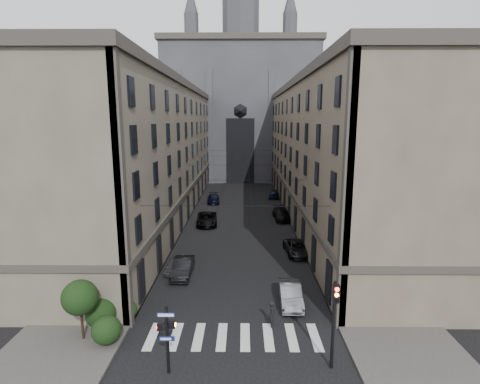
{
  "coord_description": "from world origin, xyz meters",
  "views": [
    {
      "loc": [
        0.6,
        -16.88,
        13.78
      ],
      "look_at": [
        0.36,
        12.59,
        8.04
      ],
      "focal_mm": 28.0,
      "sensor_mm": 36.0,
      "label": 1
    }
  ],
  "objects_px": {
    "car_left_midnear": "(183,267)",
    "car_right_far": "(274,194)",
    "car_right_near": "(290,294)",
    "car_left_near": "(176,264)",
    "car_right_midfar": "(282,214)",
    "gothic_tower": "(241,102)",
    "car_left_far": "(213,199)",
    "car_right_midnear": "(297,248)",
    "pedestrian": "(272,314)",
    "car_left_midfar": "(207,219)",
    "traffic_light_right": "(334,315)",
    "pedestrian_signal_left": "(167,334)"
  },
  "relations": [
    {
      "from": "car_left_midnear",
      "to": "traffic_light_right",
      "type": "bearing_deg",
      "value": -50.82
    },
    {
      "from": "car_left_near",
      "to": "car_right_midfar",
      "type": "height_order",
      "value": "car_right_midfar"
    },
    {
      "from": "traffic_light_right",
      "to": "car_left_midfar",
      "type": "height_order",
      "value": "traffic_light_right"
    },
    {
      "from": "car_left_near",
      "to": "car_right_near",
      "type": "bearing_deg",
      "value": -25.7
    },
    {
      "from": "car_right_midnear",
      "to": "pedestrian",
      "type": "height_order",
      "value": "pedestrian"
    },
    {
      "from": "gothic_tower",
      "to": "car_left_near",
      "type": "height_order",
      "value": "gothic_tower"
    },
    {
      "from": "gothic_tower",
      "to": "traffic_light_right",
      "type": "relative_size",
      "value": 11.15
    },
    {
      "from": "car_left_midnear",
      "to": "car_right_near",
      "type": "height_order",
      "value": "car_left_midnear"
    },
    {
      "from": "car_left_midnear",
      "to": "car_left_far",
      "type": "relative_size",
      "value": 0.96
    },
    {
      "from": "traffic_light_right",
      "to": "pedestrian",
      "type": "height_order",
      "value": "traffic_light_right"
    },
    {
      "from": "gothic_tower",
      "to": "pedestrian",
      "type": "bearing_deg",
      "value": -87.86
    },
    {
      "from": "car_right_near",
      "to": "car_right_far",
      "type": "xyz_separation_m",
      "value": [
        1.9,
        38.92,
        -0.05
      ]
    },
    {
      "from": "gothic_tower",
      "to": "pedestrian",
      "type": "distance_m",
      "value": 70.82
    },
    {
      "from": "car_left_midfar",
      "to": "pedestrian_signal_left",
      "type": "bearing_deg",
      "value": -93.28
    },
    {
      "from": "gothic_tower",
      "to": "car_right_midfar",
      "type": "relative_size",
      "value": 10.85
    },
    {
      "from": "gothic_tower",
      "to": "car_right_near",
      "type": "bearing_deg",
      "value": -86.33
    },
    {
      "from": "car_left_midnear",
      "to": "car_right_far",
      "type": "bearing_deg",
      "value": 71.99
    },
    {
      "from": "car_left_midfar",
      "to": "car_right_midnear",
      "type": "distance_m",
      "value": 15.14
    },
    {
      "from": "car_right_near",
      "to": "gothic_tower",
      "type": "bearing_deg",
      "value": 94.72
    },
    {
      "from": "car_left_midnear",
      "to": "car_left_near",
      "type": "bearing_deg",
      "value": 126.11
    },
    {
      "from": "gothic_tower",
      "to": "car_right_far",
      "type": "relative_size",
      "value": 14.07
    },
    {
      "from": "car_right_near",
      "to": "car_right_midnear",
      "type": "bearing_deg",
      "value": 80.42
    },
    {
      "from": "car_left_midnear",
      "to": "car_right_near",
      "type": "distance_m",
      "value": 10.36
    },
    {
      "from": "car_right_midnear",
      "to": "car_left_far",
      "type": "bearing_deg",
      "value": 109.09
    },
    {
      "from": "gothic_tower",
      "to": "car_right_near",
      "type": "height_order",
      "value": "gothic_tower"
    },
    {
      "from": "car_left_near",
      "to": "car_left_midfar",
      "type": "relative_size",
      "value": 0.66
    },
    {
      "from": "traffic_light_right",
      "to": "car_right_near",
      "type": "height_order",
      "value": "traffic_light_right"
    },
    {
      "from": "gothic_tower",
      "to": "car_left_near",
      "type": "relative_size",
      "value": 15.38
    },
    {
      "from": "gothic_tower",
      "to": "car_left_midfar",
      "type": "relative_size",
      "value": 10.18
    },
    {
      "from": "gothic_tower",
      "to": "car_left_near",
      "type": "xyz_separation_m",
      "value": [
        -5.57,
        -59.29,
        -17.16
      ]
    },
    {
      "from": "car_left_far",
      "to": "car_right_near",
      "type": "distance_m",
      "value": 36.07
    },
    {
      "from": "car_left_far",
      "to": "car_right_midfar",
      "type": "distance_m",
      "value": 14.95
    },
    {
      "from": "car_left_midnear",
      "to": "car_right_near",
      "type": "xyz_separation_m",
      "value": [
        8.99,
        -5.14,
        -0.02
      ]
    },
    {
      "from": "pedestrian_signal_left",
      "to": "car_right_near",
      "type": "xyz_separation_m",
      "value": [
        7.71,
        7.96,
        -1.57
      ]
    },
    {
      "from": "car_left_midfar",
      "to": "car_right_midnear",
      "type": "xyz_separation_m",
      "value": [
        10.4,
        -11.01,
        -0.11
      ]
    },
    {
      "from": "pedestrian",
      "to": "car_right_midnear",
      "type": "bearing_deg",
      "value": -17.7
    },
    {
      "from": "car_left_midfar",
      "to": "car_left_far",
      "type": "relative_size",
      "value": 1.17
    },
    {
      "from": "traffic_light_right",
      "to": "car_right_midfar",
      "type": "bearing_deg",
      "value": 89.26
    },
    {
      "from": "car_left_midnear",
      "to": "car_right_near",
      "type": "relative_size",
      "value": 1.02
    },
    {
      "from": "car_left_near",
      "to": "car_right_midnear",
      "type": "distance_m",
      "value": 12.59
    },
    {
      "from": "car_left_near",
      "to": "pedestrian",
      "type": "bearing_deg",
      "value": -42.53
    },
    {
      "from": "car_right_near",
      "to": "car_right_midfar",
      "type": "bearing_deg",
      "value": 86.79
    },
    {
      "from": "car_left_far",
      "to": "pedestrian",
      "type": "relative_size",
      "value": 2.67
    },
    {
      "from": "car_right_midnear",
      "to": "car_right_midfar",
      "type": "height_order",
      "value": "car_right_midfar"
    },
    {
      "from": "pedestrian_signal_left",
      "to": "car_left_midfar",
      "type": "relative_size",
      "value": 0.7
    },
    {
      "from": "gothic_tower",
      "to": "car_left_far",
      "type": "height_order",
      "value": "gothic_tower"
    },
    {
      "from": "gothic_tower",
      "to": "pedestrian_signal_left",
      "type": "height_order",
      "value": "gothic_tower"
    },
    {
      "from": "car_left_midfar",
      "to": "car_right_midfar",
      "type": "height_order",
      "value": "car_left_midfar"
    },
    {
      "from": "pedestrian_signal_left",
      "to": "car_right_near",
      "type": "relative_size",
      "value": 0.87
    },
    {
      "from": "car_left_midnear",
      "to": "car_right_far",
      "type": "relative_size",
      "value": 1.13
    }
  ]
}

